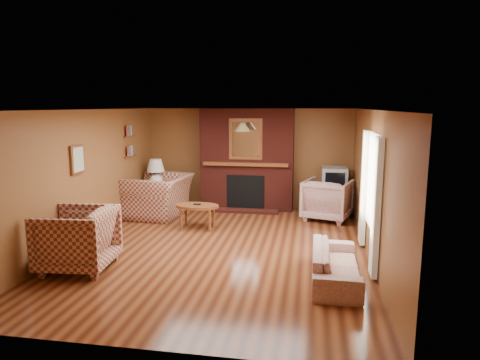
% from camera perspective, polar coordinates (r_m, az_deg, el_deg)
% --- Properties ---
extents(floor, '(6.50, 6.50, 0.00)m').
position_cam_1_polar(floor, '(7.62, -2.49, -9.00)').
color(floor, '#431D0E').
rests_on(floor, ground).
extents(ceiling, '(6.50, 6.50, 0.00)m').
position_cam_1_polar(ceiling, '(7.21, -2.64, 9.35)').
color(ceiling, silver).
rests_on(ceiling, wall_back).
extents(wall_back, '(6.50, 0.00, 6.50)m').
position_cam_1_polar(wall_back, '(10.49, 1.16, 2.96)').
color(wall_back, brown).
rests_on(wall_back, floor).
extents(wall_front, '(6.50, 0.00, 6.50)m').
position_cam_1_polar(wall_front, '(4.29, -11.77, -7.54)').
color(wall_front, brown).
rests_on(wall_front, floor).
extents(wall_left, '(0.00, 6.50, 6.50)m').
position_cam_1_polar(wall_left, '(8.21, -19.87, 0.42)').
color(wall_left, brown).
rests_on(wall_left, floor).
extents(wall_right, '(0.00, 6.50, 6.50)m').
position_cam_1_polar(wall_right, '(7.23, 17.20, -0.65)').
color(wall_right, brown).
rests_on(wall_right, floor).
extents(fireplace, '(2.20, 0.82, 2.40)m').
position_cam_1_polar(fireplace, '(10.23, 0.94, 2.68)').
color(fireplace, '#4D1710').
rests_on(fireplace, floor).
extents(window_right, '(0.10, 1.85, 2.00)m').
position_cam_1_polar(window_right, '(7.04, 16.99, -1.52)').
color(window_right, beige).
rests_on(window_right, wall_right).
extents(bookshelf, '(0.09, 0.55, 0.71)m').
position_cam_1_polar(bookshelf, '(9.82, -14.32, 4.91)').
color(bookshelf, brown).
rests_on(bookshelf, wall_left).
extents(botanical_print, '(0.05, 0.40, 0.50)m').
position_cam_1_polar(botanical_print, '(7.89, -20.87, 2.57)').
color(botanical_print, brown).
rests_on(botanical_print, wall_left).
extents(pendant_light, '(0.36, 0.36, 0.48)m').
position_cam_1_polar(pendant_light, '(9.48, 0.33, 7.07)').
color(pendant_light, black).
rests_on(pendant_light, ceiling).
extents(plaid_loveseat, '(1.33, 1.49, 0.92)m').
position_cam_1_polar(plaid_loveseat, '(9.83, -10.71, -2.07)').
color(plaid_loveseat, maroon).
rests_on(plaid_loveseat, floor).
extents(plaid_armchair, '(1.13, 1.10, 0.95)m').
position_cam_1_polar(plaid_armchair, '(6.98, -20.90, -7.36)').
color(plaid_armchair, maroon).
rests_on(plaid_armchair, floor).
extents(floral_sofa, '(0.66, 1.66, 0.48)m').
position_cam_1_polar(floral_sofa, '(6.36, 12.60, -10.86)').
color(floral_sofa, '#C2BA96').
rests_on(floral_sofa, floor).
extents(floral_armchair, '(1.20, 1.22, 0.89)m').
position_cam_1_polar(floral_armchair, '(9.53, 11.59, -2.57)').
color(floral_armchair, '#C2BA96').
rests_on(floral_armchair, floor).
extents(coffee_table, '(0.88, 0.55, 0.52)m').
position_cam_1_polar(coffee_table, '(8.67, -5.73, -3.71)').
color(coffee_table, brown).
rests_on(coffee_table, floor).
extents(side_table, '(0.44, 0.44, 0.53)m').
position_cam_1_polar(side_table, '(10.40, -11.05, -2.51)').
color(side_table, brown).
rests_on(side_table, floor).
extents(table_lamp, '(0.42, 0.42, 0.69)m').
position_cam_1_polar(table_lamp, '(10.28, -11.17, 1.05)').
color(table_lamp, white).
rests_on(table_lamp, side_table).
extents(tv_stand, '(0.52, 0.47, 0.56)m').
position_cam_1_polar(tv_stand, '(10.10, 12.35, -2.83)').
color(tv_stand, black).
rests_on(tv_stand, floor).
extents(crt_tv, '(0.56, 0.56, 0.52)m').
position_cam_1_polar(crt_tv, '(10.00, 12.47, 0.18)').
color(crt_tv, '#999CA0').
rests_on(crt_tv, tv_stand).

